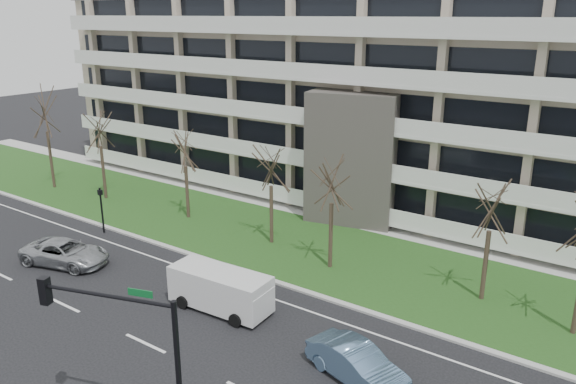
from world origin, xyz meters
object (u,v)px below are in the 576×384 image
Objects in this scene: silver_pickup at (65,253)px; traffic_signal at (131,345)px; blue_sedan at (357,364)px; white_van at (221,287)px; pedestrian_signal at (101,204)px.

silver_pickup is 0.88× the size of traffic_signal.
blue_sedan is 9.00m from traffic_signal.
white_van reaches higher than silver_pickup.
traffic_signal is (-4.40, -7.23, 3.04)m from blue_sedan.
traffic_signal is at bearing -131.77° from silver_pickup.
white_van is 13.54m from pedestrian_signal.
white_van is (-8.10, 1.16, 0.46)m from blue_sedan.
pedestrian_signal is (-13.15, 3.14, 0.78)m from white_van.
traffic_signal reaches higher than blue_sedan.
white_van reaches higher than blue_sedan.
white_van is (10.88, 1.25, 0.49)m from silver_pickup.
white_van is at bearing 97.11° from blue_sedan.
traffic_signal is at bearing -24.80° from pedestrian_signal.
pedestrian_signal is (-21.24, 4.31, 1.24)m from blue_sedan.
pedestrian_signal reaches higher than white_van.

